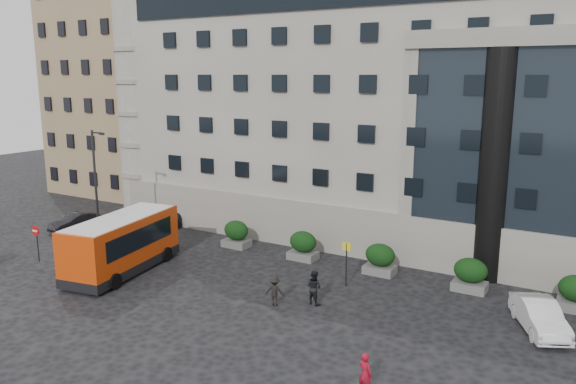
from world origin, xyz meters
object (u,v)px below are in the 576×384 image
at_px(minibus, 122,242).
at_px(parked_car_b, 76,222).
at_px(red_truck, 201,183).
at_px(parked_car_c, 177,216).
at_px(bus_stop_sign, 346,256).
at_px(hedge_c, 380,259).
at_px(pedestrian_b, 314,287).
at_px(hedge_b, 303,245).
at_px(parked_car_d, 174,194).
at_px(white_taxi, 539,316).
at_px(pedestrian_c, 275,291).
at_px(hedge_d, 470,274).
at_px(street_lamp, 96,184).
at_px(hedge_a, 236,234).
at_px(no_entry_sign, 36,236).
at_px(pedestrian_a, 365,374).

relative_size(minibus, parked_car_b, 2.13).
distance_m(red_truck, parked_car_c, 9.22).
bearing_deg(parked_car_b, bus_stop_sign, 7.36).
bearing_deg(hedge_c, pedestrian_b, -102.13).
distance_m(hedge_b, parked_car_d, 19.89).
distance_m(hedge_c, minibus, 15.32).
bearing_deg(white_taxi, parked_car_b, 152.77).
relative_size(parked_car_c, pedestrian_c, 3.08).
height_order(white_taxi, pedestrian_b, pedestrian_b).
bearing_deg(pedestrian_b, hedge_d, -126.63).
height_order(street_lamp, white_taxi, street_lamp).
distance_m(minibus, pedestrian_b, 12.24).
xyz_separation_m(white_taxi, pedestrian_b, (-10.35, -2.57, 0.18)).
xyz_separation_m(red_truck, white_taxi, (31.22, -13.96, -0.80)).
bearing_deg(hedge_d, parked_car_d, 163.96).
bearing_deg(minibus, hedge_a, 58.63).
xyz_separation_m(pedestrian_b, pedestrian_c, (-1.64, -1.17, -0.13)).
relative_size(hedge_d, pedestrian_b, 1.02).
bearing_deg(parked_car_d, hedge_b, -16.62).
xyz_separation_m(street_lamp, parked_car_c, (0.44, 7.27, -3.68)).
height_order(parked_car_c, parked_car_d, parked_car_d).
height_order(red_truck, pedestrian_b, red_truck).
relative_size(no_entry_sign, pedestrian_c, 1.52).
bearing_deg(hedge_c, hedge_b, 180.00).
distance_m(hedge_b, hedge_c, 5.20).
xyz_separation_m(hedge_d, pedestrian_c, (-8.11, -7.08, -0.16)).
bearing_deg(parked_car_c, pedestrian_a, -42.23).
bearing_deg(parked_car_b, pedestrian_b, -0.67).
relative_size(hedge_a, street_lamp, 0.23).
distance_m(hedge_a, hedge_c, 10.40).
bearing_deg(minibus, hedge_b, 32.71).
bearing_deg(parked_car_b, street_lamp, -14.61).
relative_size(hedge_b, hedge_c, 1.00).
distance_m(hedge_d, white_taxi, 5.13).
distance_m(no_entry_sign, pedestrian_c, 16.61).
relative_size(hedge_b, white_taxi, 0.42).
bearing_deg(hedge_c, pedestrian_c, -112.37).
relative_size(hedge_b, parked_car_d, 0.33).
height_order(hedge_b, parked_car_c, hedge_b).
distance_m(no_entry_sign, white_taxi, 29.03).
relative_size(bus_stop_sign, minibus, 0.30).
relative_size(hedge_a, hedge_d, 1.00).
height_order(hedge_b, street_lamp, street_lamp).
distance_m(parked_car_b, pedestrian_a, 29.16).
bearing_deg(no_entry_sign, hedge_b, 31.90).
height_order(no_entry_sign, parked_car_b, no_entry_sign).
bearing_deg(parked_car_c, white_taxi, -20.69).
bearing_deg(white_taxi, parked_car_d, 134.13).
bearing_deg(parked_car_b, parked_car_d, 97.46).
height_order(hedge_c, street_lamp, street_lamp).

